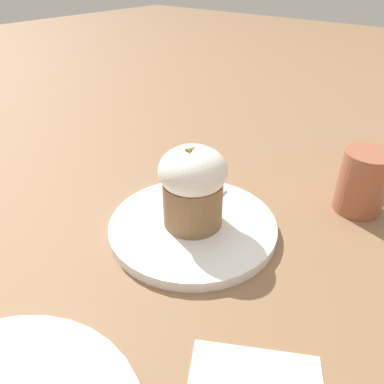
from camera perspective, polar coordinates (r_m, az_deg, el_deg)
The scene contains 5 objects.
ground_plane at distance 0.53m, azimuth 0.11°, elevation -5.82°, with size 4.00×4.00×0.00m, color #846042.
dessert_plate at distance 0.53m, azimuth 0.11°, elevation -5.21°, with size 0.23×0.23×0.01m.
carrot_cake at distance 0.49m, azimuth 0.00°, elevation 0.68°, with size 0.09×0.09×0.12m.
spoon at distance 0.54m, azimuth 1.00°, elevation -3.27°, with size 0.11×0.03×0.01m.
coffee_cup at distance 0.61m, azimuth 24.60°, elevation 1.44°, with size 0.10×0.07×0.10m.
Camera 1 is at (-0.32, -0.26, 0.33)m, focal length 35.00 mm.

